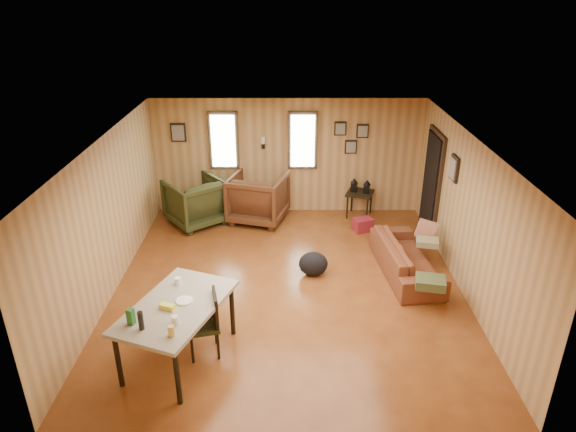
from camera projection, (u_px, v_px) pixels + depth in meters
name	position (u px, v px, depth m)	size (l,w,h in m)	color
room	(299.00, 210.00, 8.05)	(5.54, 6.04, 2.44)	brown
sofa	(407.00, 253.00, 8.51)	(1.94, 0.57, 0.76)	brown
recliner_brown	(258.00, 195.00, 10.35)	(1.06, 0.99, 1.09)	#502C18
recliner_green	(195.00, 200.00, 10.22)	(1.01, 0.94, 1.03)	#2F3418
end_table	(216.00, 195.00, 10.86)	(0.57, 0.53, 0.66)	black
side_table	(360.00, 191.00, 10.54)	(0.65, 0.65, 0.82)	black
cooler	(363.00, 225.00, 10.07)	(0.43, 0.37, 0.26)	maroon
backpack	(313.00, 264.00, 8.51)	(0.52, 0.41, 0.42)	black
sofa_pillows	(428.00, 257.00, 8.11)	(0.76, 1.86, 0.38)	#454E2B
dining_table	(176.00, 310.00, 6.38)	(1.47, 1.84, 1.06)	#9F9985
dining_chair	(208.00, 320.00, 6.60)	(0.49, 0.49, 0.90)	#2F3418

